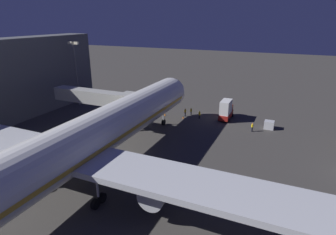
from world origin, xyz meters
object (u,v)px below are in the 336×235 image
(cargo_truck_aft, at_px, (226,110))
(ground_crew_by_tug, at_px, (252,127))
(ground_crew_under_port_wing, at_px, (199,114))
(traffic_cone_nose_port, at_px, (183,117))
(traffic_cone_nose_starboard, at_px, (165,114))
(baggage_container_near_belt, at_px, (269,125))
(apron_floodlight_mast, at_px, (76,69))
(airliner_at_gate, at_px, (56,157))
(ground_crew_near_nose_gear, at_px, (191,111))
(ground_crew_marshaller_fwd, at_px, (185,112))
(jet_bridge, at_px, (102,98))

(cargo_truck_aft, relative_size, ground_crew_by_tug, 3.15)
(ground_crew_under_port_wing, distance_m, ground_crew_by_tug, 12.03)
(cargo_truck_aft, distance_m, traffic_cone_nose_port, 9.35)
(cargo_truck_aft, bearing_deg, ground_crew_under_port_wing, 19.93)
(ground_crew_by_tug, distance_m, traffic_cone_nose_starboard, 19.38)
(ground_crew_under_port_wing, xyz_separation_m, traffic_cone_nose_port, (3.26, 1.29, -0.65))
(baggage_container_near_belt, bearing_deg, traffic_cone_nose_starboard, 2.89)
(cargo_truck_aft, bearing_deg, baggage_container_near_belt, 166.99)
(traffic_cone_nose_starboard, bearing_deg, apron_floodlight_mast, 2.62)
(airliner_at_gate, relative_size, apron_floodlight_mast, 4.58)
(cargo_truck_aft, bearing_deg, ground_crew_by_tug, 141.42)
(baggage_container_near_belt, relative_size, ground_crew_under_port_wing, 1.08)
(ground_crew_near_nose_gear, height_order, ground_crew_marshaller_fwd, ground_crew_marshaller_fwd)
(ground_crew_marshaller_fwd, xyz_separation_m, traffic_cone_nose_starboard, (4.29, 1.43, -0.72))
(apron_floodlight_mast, relative_size, ground_crew_marshaller_fwd, 8.64)
(jet_bridge, bearing_deg, cargo_truck_aft, -145.01)
(apron_floodlight_mast, bearing_deg, ground_crew_near_nose_gear, -172.24)
(jet_bridge, distance_m, traffic_cone_nose_port, 17.99)
(airliner_at_gate, distance_m, apron_floodlight_mast, 41.66)
(apron_floodlight_mast, bearing_deg, traffic_cone_nose_port, -177.80)
(jet_bridge, distance_m, ground_crew_under_port_wing, 20.98)
(ground_crew_marshaller_fwd, distance_m, ground_crew_by_tug, 15.33)
(apron_floodlight_mast, bearing_deg, ground_crew_by_tug, 179.02)
(ground_crew_by_tug, bearing_deg, ground_crew_marshaller_fwd, -12.16)
(airliner_at_gate, distance_m, baggage_container_near_belt, 40.58)
(ground_crew_under_port_wing, distance_m, traffic_cone_nose_port, 3.57)
(airliner_at_gate, xyz_separation_m, cargo_truck_aft, (-10.78, -37.08, -3.89))
(jet_bridge, xyz_separation_m, ground_crew_by_tug, (-27.39, -9.74, -5.11))
(ground_crew_near_nose_gear, height_order, ground_crew_under_port_wing, ground_crew_under_port_wing)
(ground_crew_under_port_wing, relative_size, traffic_cone_nose_starboard, 3.07)
(jet_bridge, relative_size, ground_crew_marshaller_fwd, 10.50)
(ground_crew_under_port_wing, bearing_deg, jet_bridge, 39.14)
(airliner_at_gate, height_order, jet_bridge, airliner_at_gate)
(apron_floodlight_mast, distance_m, traffic_cone_nose_port, 29.10)
(jet_bridge, relative_size, baggage_container_near_belt, 10.31)
(cargo_truck_aft, bearing_deg, jet_bridge, 34.99)
(cargo_truck_aft, relative_size, baggage_container_near_belt, 3.07)
(baggage_container_near_belt, bearing_deg, traffic_cone_nose_port, 3.61)
(traffic_cone_nose_starboard, bearing_deg, baggage_container_near_belt, -177.11)
(ground_crew_by_tug, xyz_separation_m, traffic_cone_nose_starboard, (19.28, -1.80, -0.71))
(airliner_at_gate, relative_size, ground_crew_near_nose_gear, 43.13)
(traffic_cone_nose_starboard, bearing_deg, ground_crew_marshaller_fwd, -161.52)
(apron_floodlight_mast, height_order, traffic_cone_nose_starboard, apron_floodlight_mast)
(ground_crew_marshaller_fwd, xyz_separation_m, ground_crew_under_port_wing, (-3.37, 0.14, -0.06))
(ground_crew_near_nose_gear, xyz_separation_m, ground_crew_by_tug, (-14.10, 4.61, 0.08))
(jet_bridge, xyz_separation_m, ground_crew_under_port_wing, (-15.77, -12.84, -5.16))
(apron_floodlight_mast, xyz_separation_m, ground_crew_marshaller_fwd, (-27.59, -2.50, -8.15))
(apron_floodlight_mast, distance_m, ground_crew_by_tug, 43.36)
(jet_bridge, relative_size, traffic_cone_nose_port, 34.23)
(ground_crew_near_nose_gear, bearing_deg, ground_crew_by_tug, 161.89)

